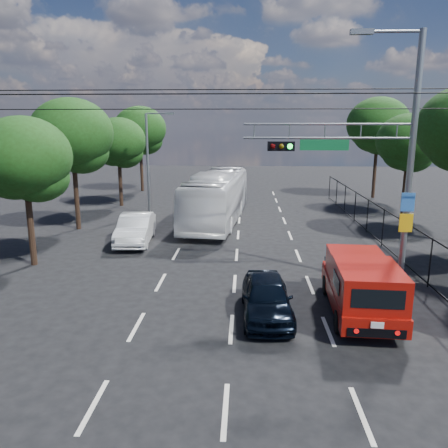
# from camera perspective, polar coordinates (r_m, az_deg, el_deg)

# --- Properties ---
(ground) EXTENTS (120.00, 120.00, 0.00)m
(ground) POSITION_cam_1_polar(r_m,az_deg,el_deg) (10.59, 0.17, -23.14)
(ground) COLOR black
(ground) RESTS_ON ground
(lane_markings) EXTENTS (6.12, 38.00, 0.01)m
(lane_markings) POSITION_cam_1_polar(r_m,az_deg,el_deg) (23.41, 1.78, -2.61)
(lane_markings) COLOR beige
(lane_markings) RESTS_ON ground
(signal_mast) EXTENTS (6.43, 0.39, 9.50)m
(signal_mast) POSITION_cam_1_polar(r_m,az_deg,el_deg) (17.29, 19.50, 8.84)
(signal_mast) COLOR slate
(signal_mast) RESTS_ON ground
(streetlight_left) EXTENTS (2.09, 0.22, 7.08)m
(streetlight_left) POSITION_cam_1_polar(r_m,az_deg,el_deg) (31.38, -9.65, 8.45)
(streetlight_left) COLOR slate
(streetlight_left) RESTS_ON ground
(utility_wires) EXTENTS (22.00, 5.04, 0.74)m
(utility_wires) POSITION_cam_1_polar(r_m,az_deg,el_deg) (17.43, 1.60, 16.13)
(utility_wires) COLOR black
(utility_wires) RESTS_ON ground
(fence_right) EXTENTS (0.06, 34.03, 2.00)m
(fence_right) POSITION_cam_1_polar(r_m,az_deg,el_deg) (22.56, 21.39, -1.40)
(fence_right) COLOR black
(fence_right) RESTS_ON ground
(tree_right_d) EXTENTS (4.32, 4.32, 7.02)m
(tree_right_d) POSITION_cam_1_polar(r_m,az_deg,el_deg) (32.54, 22.96, 9.39)
(tree_right_d) COLOR black
(tree_right_d) RESTS_ON ground
(tree_right_e) EXTENTS (5.28, 5.28, 8.58)m
(tree_right_e) POSITION_cam_1_polar(r_m,az_deg,el_deg) (40.19, 19.48, 11.67)
(tree_right_e) COLOR black
(tree_right_e) RESTS_ON ground
(tree_left_b) EXTENTS (4.08, 4.08, 6.63)m
(tree_left_b) POSITION_cam_1_polar(r_m,az_deg,el_deg) (20.98, -24.54, 7.18)
(tree_left_b) COLOR black
(tree_left_b) RESTS_ON ground
(tree_left_c) EXTENTS (4.80, 4.80, 7.80)m
(tree_left_c) POSITION_cam_1_polar(r_m,az_deg,el_deg) (27.55, -19.16, 10.39)
(tree_left_c) COLOR black
(tree_left_c) RESTS_ON ground
(tree_left_d) EXTENTS (4.20, 4.20, 6.83)m
(tree_left_d) POSITION_cam_1_polar(r_m,az_deg,el_deg) (35.02, -13.58, 9.98)
(tree_left_d) COLOR black
(tree_left_d) RESTS_ON ground
(tree_left_e) EXTENTS (4.92, 4.92, 7.99)m
(tree_left_e) POSITION_cam_1_polar(r_m,az_deg,el_deg) (42.78, -10.87, 11.64)
(tree_left_e) COLOR black
(tree_left_e) RESTS_ON ground
(red_pickup) EXTENTS (2.23, 5.43, 1.98)m
(red_pickup) POSITION_cam_1_polar(r_m,az_deg,el_deg) (15.32, 17.42, -7.49)
(red_pickup) COLOR black
(red_pickup) RESTS_ON ground
(navy_hatchback) EXTENTS (1.72, 4.03, 1.36)m
(navy_hatchback) POSITION_cam_1_polar(r_m,az_deg,el_deg) (14.65, 5.57, -9.48)
(navy_hatchback) COLOR black
(navy_hatchback) RESTS_ON ground
(white_bus) EXTENTS (3.86, 11.97, 3.28)m
(white_bus) POSITION_cam_1_polar(r_m,az_deg,el_deg) (28.47, -0.92, 3.53)
(white_bus) COLOR white
(white_bus) RESTS_ON ground
(white_van) EXTENTS (2.02, 4.80, 1.54)m
(white_van) POSITION_cam_1_polar(r_m,az_deg,el_deg) (23.98, -11.47, -0.60)
(white_van) COLOR white
(white_van) RESTS_ON ground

